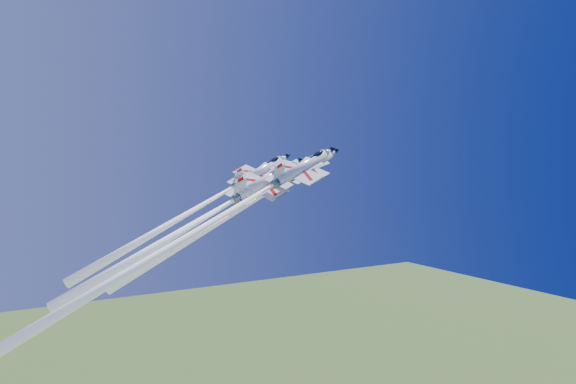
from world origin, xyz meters
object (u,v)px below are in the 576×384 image
jet_left (198,208)px  jet_slot (201,219)px  jet_right (194,232)px  jet_lead (244,207)px

jet_left → jet_slot: jet_left is taller
jet_right → jet_slot: 5.87m
jet_left → jet_right: (-5.29, -10.90, -2.64)m
jet_lead → jet_right: jet_right is taller
jet_slot → jet_left: bearing=145.7°
jet_lead → jet_left: bearing=-121.1°
jet_lead → jet_right: size_ratio=0.79×
jet_left → jet_right: 12.40m
jet_lead → jet_left: jet_lead is taller
jet_slot → jet_lead: bearing=96.4°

